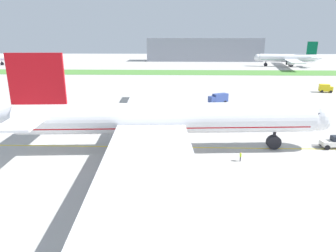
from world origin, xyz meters
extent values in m
plane|color=#ADAAA5|center=(0.00, 0.00, 0.00)|extent=(600.00, 600.00, 0.00)
cube|color=yellow|center=(0.00, -0.39, 0.00)|extent=(280.00, 0.36, 0.01)
cube|color=#4C8438|center=(0.00, 117.55, 0.05)|extent=(320.00, 24.00, 0.10)
cylinder|color=white|center=(-2.70, -1.79, 5.91)|extent=(50.93, 8.74, 5.25)
cube|color=#B20C14|center=(-2.70, -1.79, 4.99)|extent=(48.88, 8.18, 0.63)
sphere|color=white|center=(24.02, 0.06, 5.91)|extent=(4.99, 4.99, 4.99)
cone|color=white|center=(-30.34, -3.71, 6.30)|extent=(6.07, 4.85, 4.46)
cube|color=#B20C14|center=(-23.94, -3.27, 12.73)|extent=(9.14, 1.15, 8.40)
cube|color=white|center=(-25.32, 1.90, 6.69)|extent=(6.14, 8.76, 0.37)
cube|color=white|center=(-24.59, -8.57, 6.69)|extent=(6.14, 8.76, 0.37)
cube|color=white|center=(-6.99, 23.41, 5.25)|extent=(14.28, 46.29, 0.42)
cube|color=white|center=(-3.47, -27.34, 5.25)|extent=(14.28, 46.29, 0.42)
cylinder|color=#B7BABF|center=(-4.76, 13.27, 3.66)|extent=(5.17, 3.23, 2.89)
cylinder|color=black|center=(-2.28, 13.44, 3.66)|extent=(0.64, 3.05, 3.03)
cylinder|color=#B7BABF|center=(-2.66, -17.00, 3.66)|extent=(5.17, 3.23, 2.89)
cylinder|color=black|center=(-0.18, -16.83, 3.66)|extent=(0.64, 3.05, 3.03)
cylinder|color=black|center=(16.51, -0.46, 2.26)|extent=(0.55, 0.55, 2.03)
cylinder|color=black|center=(16.51, -0.46, 1.25)|extent=(2.56, 1.29, 2.49)
cylinder|color=black|center=(-6.94, 0.67, 2.26)|extent=(0.55, 0.55, 2.03)
cylinder|color=black|center=(-6.94, 0.67, 1.25)|extent=(2.56, 1.29, 2.49)
cylinder|color=black|center=(-6.56, -4.82, 2.26)|extent=(0.55, 0.55, 2.03)
cylinder|color=black|center=(-6.56, -4.82, 1.25)|extent=(2.56, 1.29, 2.49)
cube|color=black|center=(23.24, 0.00, 6.56)|extent=(2.11, 4.05, 0.94)
sphere|color=black|center=(-22.10, -0.56, 6.38)|extent=(0.37, 0.37, 0.37)
sphere|color=black|center=(-17.83, -0.27, 6.38)|extent=(0.37, 0.37, 0.37)
sphere|color=black|center=(-13.56, 0.03, 6.38)|extent=(0.37, 0.37, 0.37)
sphere|color=black|center=(-9.29, 0.33, 6.38)|extent=(0.37, 0.37, 0.37)
sphere|color=black|center=(-5.02, 0.62, 6.38)|extent=(0.37, 0.37, 0.37)
sphere|color=black|center=(-0.74, 0.92, 6.38)|extent=(0.37, 0.37, 0.37)
sphere|color=black|center=(3.53, 1.22, 6.38)|extent=(0.37, 0.37, 0.37)
sphere|color=black|center=(7.80, 1.51, 6.38)|extent=(0.37, 0.37, 0.37)
sphere|color=black|center=(12.07, 1.81, 6.38)|extent=(0.37, 0.37, 0.37)
sphere|color=black|center=(16.34, 2.10, 6.38)|extent=(0.37, 0.37, 0.37)
cube|color=white|center=(27.22, 0.28, 0.89)|extent=(3.96, 2.21, 0.89)
cube|color=black|center=(27.79, 0.32, 1.79)|extent=(1.48, 1.58, 0.90)
cylinder|color=black|center=(24.40, 0.09, 0.60)|extent=(1.80, 0.24, 0.12)
cylinder|color=black|center=(25.94, -0.79, 0.45)|extent=(0.92, 0.41, 0.90)
cylinder|color=black|center=(25.81, 1.16, 0.45)|extent=(0.92, 0.41, 0.90)
cylinder|color=black|center=(28.49, 1.35, 0.45)|extent=(0.92, 0.41, 0.90)
cylinder|color=black|center=(9.50, -6.25, 0.40)|extent=(0.12, 0.12, 0.79)
cylinder|color=#BFE519|center=(9.50, -6.12, 1.05)|extent=(0.09, 0.09, 0.51)
cylinder|color=black|center=(9.49, -6.44, 0.40)|extent=(0.12, 0.12, 0.79)
cylinder|color=#BFE519|center=(9.48, -6.58, 1.05)|extent=(0.09, 0.09, 0.51)
cube|color=#BFE519|center=(9.49, -6.35, 1.07)|extent=(0.25, 0.42, 0.56)
sphere|color=tan|center=(9.49, -6.35, 1.47)|extent=(0.21, 0.21, 0.21)
cube|color=yellow|center=(51.75, 57.48, 1.69)|extent=(3.67, 2.66, 2.47)
cube|color=yellow|center=(53.84, 57.07, 1.29)|extent=(1.65, 2.18, 1.68)
cube|color=#263347|center=(54.43, 56.95, 1.63)|extent=(0.41, 1.71, 0.74)
cylinder|color=black|center=(54.04, 58.07, 0.45)|extent=(0.94, 0.47, 0.90)
cylinder|color=black|center=(53.64, 56.06, 0.45)|extent=(0.94, 0.47, 0.90)
cylinder|color=black|center=(51.13, 58.65, 0.45)|extent=(0.94, 0.47, 0.90)
cylinder|color=black|center=(50.74, 56.63, 0.45)|extent=(0.94, 0.47, 0.90)
cube|color=#33478C|center=(11.99, 37.74, 1.68)|extent=(4.92, 3.89, 2.46)
cube|color=#33478C|center=(9.45, 36.49, 1.38)|extent=(2.46, 2.61, 1.86)
cube|color=#263347|center=(8.73, 36.14, 1.75)|extent=(0.87, 1.65, 0.82)
cylinder|color=black|center=(9.93, 35.53, 0.45)|extent=(0.94, 0.67, 0.90)
cylinder|color=black|center=(8.98, 37.45, 0.45)|extent=(0.94, 0.67, 0.90)
cylinder|color=black|center=(13.45, 37.27, 0.45)|extent=(0.94, 0.67, 0.90)
cylinder|color=black|center=(12.50, 39.20, 0.45)|extent=(0.94, 0.67, 0.90)
cube|color=#33478C|center=(-36.17, 35.22, 1.49)|extent=(4.05, 3.13, 2.09)
cube|color=#33478C|center=(-38.31, 34.42, 1.29)|extent=(1.98, 2.29, 1.69)
cube|color=#263347|center=(-38.91, 34.19, 1.63)|extent=(0.67, 1.60, 0.74)
cylinder|color=black|center=(-37.96, 33.48, 0.45)|extent=(0.95, 0.60, 0.90)
cylinder|color=black|center=(-38.66, 35.35, 0.45)|extent=(0.95, 0.60, 0.90)
cylinder|color=black|center=(-34.98, 34.59, 0.45)|extent=(0.95, 0.60, 0.90)
cylinder|color=black|center=(-35.69, 36.47, 0.45)|extent=(0.95, 0.60, 0.90)
sphere|color=white|center=(-118.03, 158.15, 5.09)|extent=(4.30, 4.30, 4.30)
cylinder|color=black|center=(-123.08, 156.76, 1.95)|extent=(0.47, 0.47, 1.75)
cylinder|color=black|center=(-123.08, 156.76, 1.08)|extent=(2.33, 1.50, 2.15)
cylinder|color=white|center=(70.54, 152.73, 5.61)|extent=(34.73, 11.50, 4.99)
cube|color=#055938|center=(70.54, 152.73, 4.74)|extent=(33.30, 10.84, 0.60)
sphere|color=white|center=(52.31, 156.30, 5.61)|extent=(4.74, 4.74, 4.74)
cone|color=white|center=(89.63, 149.00, 5.99)|extent=(6.20, 5.21, 4.24)
cube|color=#055938|center=(84.73, 149.96, 12.10)|extent=(6.17, 1.68, 7.98)
cube|color=white|center=(84.44, 144.93, 6.36)|extent=(5.25, 8.56, 0.35)
cube|color=white|center=(86.36, 154.72, 6.36)|extent=(5.25, 8.56, 0.35)
cube|color=white|center=(68.78, 134.76, 4.99)|extent=(13.37, 31.85, 0.40)
cube|color=white|center=(75.68, 170.05, 4.99)|extent=(13.37, 31.85, 0.40)
cylinder|color=#B7BABF|center=(69.10, 141.80, 3.48)|extent=(5.18, 3.60, 2.74)
cylinder|color=black|center=(66.78, 142.25, 3.48)|extent=(0.96, 2.91, 2.88)
cylinder|color=#B7BABF|center=(73.33, 163.41, 3.48)|extent=(5.18, 3.60, 2.74)
cylinder|color=black|center=(71.00, 163.86, 3.48)|extent=(0.96, 2.91, 2.88)
cylinder|color=black|center=(57.71, 155.24, 2.15)|extent=(0.52, 0.52, 1.93)
cylinder|color=black|center=(57.71, 155.24, 1.18)|extent=(2.53, 1.50, 2.37)
cylinder|color=black|center=(72.74, 149.64, 2.15)|extent=(0.52, 0.52, 1.93)
cylinder|color=black|center=(72.74, 149.64, 1.18)|extent=(2.53, 1.50, 2.37)
cylinder|color=black|center=(73.75, 154.77, 2.15)|extent=(0.52, 0.52, 1.93)
cylinder|color=black|center=(73.75, 154.77, 1.18)|extent=(2.53, 1.50, 2.37)
cube|color=gray|center=(20.04, 200.01, 9.00)|extent=(91.13, 20.00, 18.00)
camera|label=1|loc=(-0.69, -52.02, 19.50)|focal=32.27mm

